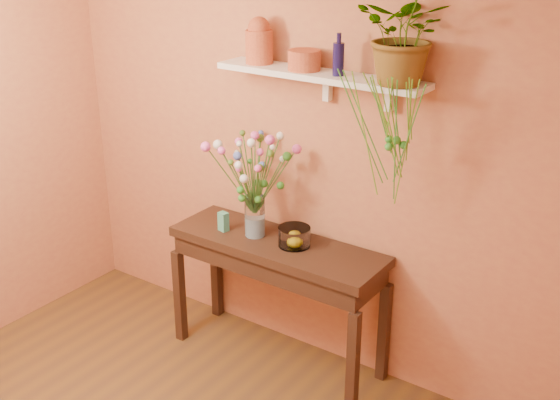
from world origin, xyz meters
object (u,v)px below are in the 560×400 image
object	(u,v)px
blue_bottle	(338,58)
glass_bowl	(294,237)
terracotta_jug	(259,41)
spider_plant	(407,34)
bouquet	(254,161)
glass_vase	(255,219)
sideboard	(277,259)

from	to	relation	value
blue_bottle	glass_bowl	bearing A→B (deg)	-159.93
blue_bottle	glass_bowl	distance (m)	1.14
terracotta_jug	spider_plant	world-z (taller)	spider_plant
bouquet	glass_bowl	distance (m)	0.53
blue_bottle	bouquet	size ratio (longest dim) A/B	0.42
glass_vase	sideboard	bearing A→B (deg)	1.72
blue_bottle	bouquet	xyz separation A→B (m)	(-0.51, -0.12, -0.66)
spider_plant	glass_vase	xyz separation A→B (m)	(-0.91, -0.10, -1.23)
glass_vase	terracotta_jug	bearing A→B (deg)	109.50
terracotta_jug	bouquet	size ratio (longest dim) A/B	0.50
sideboard	terracotta_jug	xyz separation A→B (m)	(-0.21, 0.12, 1.33)
blue_bottle	glass_vase	xyz separation A→B (m)	(-0.51, -0.10, -1.06)
blue_bottle	bouquet	distance (m)	0.84
terracotta_jug	bouquet	distance (m)	0.72
blue_bottle	glass_vase	size ratio (longest dim) A/B	0.87
blue_bottle	spider_plant	distance (m)	0.43
terracotta_jug	spider_plant	bearing A→B (deg)	-1.64
spider_plant	terracotta_jug	bearing A→B (deg)	178.36
sideboard	spider_plant	xyz separation A→B (m)	(0.74, 0.10, 1.47)
blue_bottle	spider_plant	bearing A→B (deg)	-0.33
sideboard	blue_bottle	xyz separation A→B (m)	(0.34, 0.10, 1.30)
spider_plant	glass_vase	size ratio (longest dim) A/B	1.98
sideboard	glass_bowl	xyz separation A→B (m)	(0.12, 0.02, 0.18)
terracotta_jug	glass_vase	distance (m)	1.10
terracotta_jug	blue_bottle	xyz separation A→B (m)	(0.56, -0.03, -0.04)
spider_plant	bouquet	bearing A→B (deg)	-172.68
blue_bottle	glass_vase	world-z (taller)	blue_bottle
bouquet	blue_bottle	bearing A→B (deg)	13.18
blue_bottle	bouquet	world-z (taller)	blue_bottle
glass_vase	glass_bowl	size ratio (longest dim) A/B	1.33
sideboard	blue_bottle	world-z (taller)	blue_bottle
sideboard	blue_bottle	bearing A→B (deg)	15.94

